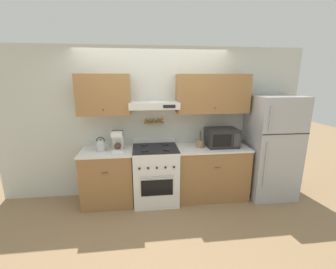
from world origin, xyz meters
name	(u,v)px	position (x,y,z in m)	size (l,w,h in m)	color
ground_plane	(157,209)	(0.00, 0.00, 0.00)	(16.00, 16.00, 0.00)	#937551
wall_back	(158,115)	(0.07, 0.59, 1.42)	(5.20, 0.46, 2.55)	silver
counter_left	(108,177)	(-0.78, 0.31, 0.46)	(0.83, 0.62, 0.91)	olive
counter_right	(211,172)	(0.97, 0.31, 0.46)	(1.21, 0.62, 0.91)	olive
stove_range	(156,174)	(0.00, 0.28, 0.48)	(0.72, 0.68, 1.04)	white
refrigerator	(272,147)	(2.01, 0.26, 0.88)	(0.78, 0.71, 1.76)	#ADAFB5
tea_kettle	(101,145)	(-0.86, 0.31, 1.01)	(0.20, 0.15, 0.23)	#B7B7BC
coffee_maker	(118,140)	(-0.60, 0.34, 1.07)	(0.17, 0.25, 0.31)	white
microwave	(222,137)	(1.13, 0.32, 1.07)	(0.51, 0.39, 0.31)	#232326
utensil_crock	(200,143)	(0.76, 0.31, 0.98)	(0.13, 0.13, 0.28)	#8E7051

